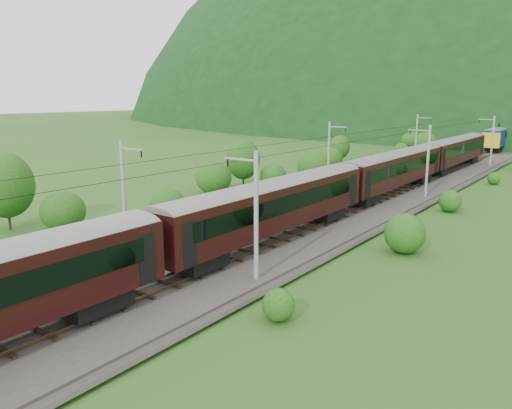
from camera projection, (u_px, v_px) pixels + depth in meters
The scene contains 14 objects.
ground at pixel (185, 264), 34.76m from camera, with size 600.00×600.00×0.00m, color #285219.
railbed at pixel (268, 231), 42.57m from camera, with size 14.00×220.00×0.30m, color #38332D.
track_left at pixel (245, 224), 43.92m from camera, with size 2.40×220.00×0.27m.
track_right at pixel (291, 233), 41.13m from camera, with size 2.40×220.00×0.27m.
catenary_left at pixel (329, 152), 62.46m from camera, with size 2.54×192.28×8.00m.
catenary_right at pixel (427, 160), 55.33m from camera, with size 2.54×192.28×8.00m.
overhead_wires at pixel (268, 150), 41.09m from camera, with size 4.83×198.00×0.03m.
mountain_ridge at pixel (370, 113), 339.92m from camera, with size 336.00×280.00×132.00m, color black.
train at pixel (269, 199), 37.87m from camera, with size 3.25×180.31×5.66m.
hazard_post_near at pixel (454, 156), 87.19m from camera, with size 0.16×0.16×1.54m, color red.
hazard_post_far at pixel (443, 163), 79.06m from camera, with size 0.14×0.14×1.30m, color red.
signal at pixel (347, 175), 63.45m from camera, with size 0.24×0.24×2.16m.
vegetation_left at pixel (263, 169), 63.78m from camera, with size 13.83×150.38×6.79m.
vegetation_right at pixel (462, 200), 49.79m from camera, with size 4.35×105.77×3.11m.
Camera 1 is at (23.71, -23.59, 11.48)m, focal length 35.00 mm.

